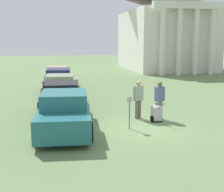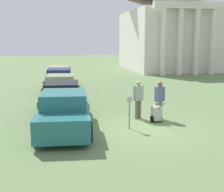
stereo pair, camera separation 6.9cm
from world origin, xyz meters
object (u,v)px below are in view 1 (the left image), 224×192
Objects in this scene: parked_car_sage at (60,87)px; parked_car_navy at (59,80)px; parked_car_black at (62,99)px; person_supervisor at (160,98)px; parked_car_tan at (58,75)px; church at (166,15)px; parking_meter at (130,106)px; parked_car_teal at (65,113)px; equipment_cart at (156,113)px; person_worker at (138,97)px.

parked_car_navy is at bearing 94.33° from parked_car_sage.
parked_car_black is 6.95m from parked_car_navy.
person_supervisor reaches higher than parked_car_navy.
parked_car_sage is 6.76m from parked_car_tan.
parking_meter is at bearing -113.16° from church.
parked_car_teal reaches higher than parked_car_navy.
person_supervisor reaches higher than parked_car_tan.
person_supervisor is 1.71× the size of equipment_cart.
person_supervisor reaches higher than parked_car_sage.
church is at bearing 62.55° from parked_car_black.
church reaches higher than parked_car_black.
church is at bearing 43.07° from parked_car_tan.
parked_car_navy is at bearing -132.87° from church.
parking_meter is 26.94m from church.
parked_car_teal reaches higher than parked_car_black.
parked_car_navy is 9.38m from person_worker.
person_supervisor is (4.25, -2.11, 0.28)m from parked_car_black.
church is at bearing 62.93° from equipment_cart.
parked_car_teal is 4.05m from equipment_cart.
parked_car_teal is at bearing -85.69° from parked_car_black.
parked_car_teal is 2.86× the size of person_supervisor.
church reaches higher than parked_car_sage.
person_supervisor is at bearing -110.70° from church.
person_supervisor is 25.17m from church.
parked_car_black is at bearing -85.68° from parked_car_tan.
parked_car_sage is 7.56m from parking_meter.
parking_meter is at bearing -155.23° from equipment_cart.
person_worker reaches higher than equipment_cart.
parking_meter is at bearing 19.11° from person_supervisor.
equipment_cart is (3.98, 0.69, -0.34)m from parked_car_teal.
person_supervisor reaches higher than parked_car_teal.
church is at bearing 51.45° from parked_car_navy.
equipment_cart is at bearing -110.94° from church.
parking_meter is (2.56, -0.16, 0.20)m from parked_car_teal.
person_worker is (3.35, -8.76, 0.28)m from parked_car_navy.
parked_car_black is at bearing 127.19° from parking_meter.
parked_car_teal is 3.21m from parked_car_black.
parked_car_teal is 1.03× the size of parked_car_sage.
parked_car_navy is at bearing -91.28° from person_worker.
parked_car_teal is 2.83× the size of person_worker.
parked_car_sage reaches higher than equipment_cart.
parked_car_teal is at bearing -85.69° from parked_car_tan.
parking_meter is 2.11m from person_supervisor.
parked_car_black is at bearing 141.50° from equipment_cart.
parking_meter is 1.75m from person_worker.
equipment_cart is 25.77m from church.
equipment_cart is (3.98, -6.26, -0.30)m from parked_car_sage.
parking_meter is (2.56, -10.32, 0.22)m from parked_car_navy.
parked_car_tan is (0.00, 10.50, -0.03)m from parked_car_black.
parking_meter is at bearing 41.04° from person_worker.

